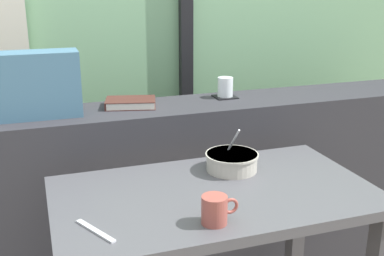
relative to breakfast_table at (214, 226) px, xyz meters
The scene contains 10 objects.
window_divider_post 1.42m from the breakfast_table, 76.28° to the left, with size 0.07×0.05×2.60m, color black.
dark_console_ledge 0.61m from the breakfast_table, 84.91° to the left, with size 2.80×0.33×0.89m, color #2D2D33.
breakfast_table is the anchor object (origin of this frame).
coaster_square 0.76m from the breakfast_table, 64.89° to the left, with size 0.10×0.10×0.01m, color black.
juice_glass 0.78m from the breakfast_table, 64.89° to the left, with size 0.07×0.07×0.09m.
closed_book 0.70m from the breakfast_table, 103.84° to the left, with size 0.24×0.19×0.03m.
throw_pillow 0.88m from the breakfast_table, 131.75° to the left, with size 0.32×0.14×0.26m, color #426B84.
soup_bowl 0.25m from the breakfast_table, 49.95° to the left, with size 0.20×0.20×0.16m.
fork_utensil 0.46m from the breakfast_table, 160.98° to the right, with size 0.02×0.17×0.01m, color silver.
ceramic_mug 0.28m from the breakfast_table, 111.43° to the right, with size 0.11×0.08×0.08m.
Camera 1 is at (-0.59, -1.39, 1.41)m, focal length 44.54 mm.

